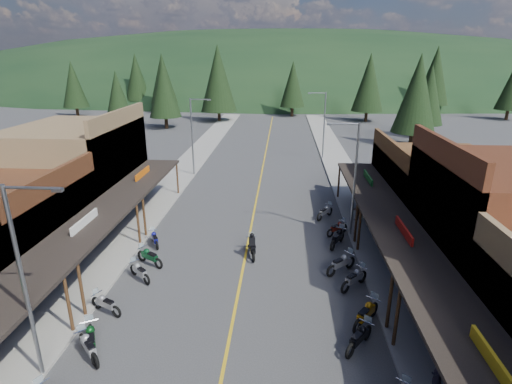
% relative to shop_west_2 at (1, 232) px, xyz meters
% --- Properties ---
extents(ground, '(220.00, 220.00, 0.00)m').
position_rel_shop_west_2_xyz_m(ground, '(13.75, -1.70, -2.53)').
color(ground, '#38383A').
rests_on(ground, ground).
extents(centerline, '(0.15, 90.00, 0.01)m').
position_rel_shop_west_2_xyz_m(centerline, '(13.75, 18.30, -2.53)').
color(centerline, gold).
rests_on(centerline, ground).
extents(sidewalk_west, '(3.40, 94.00, 0.15)m').
position_rel_shop_west_2_xyz_m(sidewalk_west, '(5.05, 18.30, -2.46)').
color(sidewalk_west, gray).
rests_on(sidewalk_west, ground).
extents(sidewalk_east, '(3.40, 94.00, 0.15)m').
position_rel_shop_west_2_xyz_m(sidewalk_east, '(22.45, 18.30, -2.46)').
color(sidewalk_east, gray).
rests_on(sidewalk_east, ground).
extents(shop_west_2, '(10.90, 9.00, 6.20)m').
position_rel_shop_west_2_xyz_m(shop_west_2, '(0.00, 0.00, 0.00)').
color(shop_west_2, '#3F2111').
rests_on(shop_west_2, ground).
extents(shop_west_3, '(10.90, 10.20, 8.20)m').
position_rel_shop_west_2_xyz_m(shop_west_3, '(-0.03, 9.60, 0.99)').
color(shop_west_3, brown).
rests_on(shop_west_3, ground).
extents(shop_east_2, '(10.90, 9.00, 8.20)m').
position_rel_shop_west_2_xyz_m(shop_east_2, '(27.54, 0.00, 0.99)').
color(shop_east_2, '#562B19').
rests_on(shop_east_2, ground).
extents(shop_east_3, '(10.90, 10.20, 6.20)m').
position_rel_shop_west_2_xyz_m(shop_east_3, '(27.51, 9.60, -0.00)').
color(shop_east_3, '#4C2D16').
rests_on(shop_east_3, ground).
extents(streetlight_0, '(2.16, 0.18, 8.00)m').
position_rel_shop_west_2_xyz_m(streetlight_0, '(6.80, -7.70, 1.93)').
color(streetlight_0, gray).
rests_on(streetlight_0, ground).
extents(streetlight_1, '(2.16, 0.18, 8.00)m').
position_rel_shop_west_2_xyz_m(streetlight_1, '(6.80, 20.30, 1.93)').
color(streetlight_1, gray).
rests_on(streetlight_1, ground).
extents(streetlight_2, '(2.16, 0.18, 8.00)m').
position_rel_shop_west_2_xyz_m(streetlight_2, '(20.71, 6.30, 1.93)').
color(streetlight_2, gray).
rests_on(streetlight_2, ground).
extents(streetlight_3, '(2.16, 0.18, 8.00)m').
position_rel_shop_west_2_xyz_m(streetlight_3, '(20.71, 28.30, 1.93)').
color(streetlight_3, gray).
rests_on(streetlight_3, ground).
extents(ridge_hill, '(310.00, 140.00, 60.00)m').
position_rel_shop_west_2_xyz_m(ridge_hill, '(13.75, 133.30, -2.53)').
color(ridge_hill, black).
rests_on(ridge_hill, ground).
extents(pine_0, '(5.04, 5.04, 11.00)m').
position_rel_shop_west_2_xyz_m(pine_0, '(-26.25, 60.30, 3.95)').
color(pine_0, black).
rests_on(pine_0, ground).
extents(pine_1, '(5.88, 5.88, 12.50)m').
position_rel_shop_west_2_xyz_m(pine_1, '(-10.25, 68.30, 4.70)').
color(pine_1, black).
rests_on(pine_1, ground).
extents(pine_2, '(6.72, 6.72, 14.00)m').
position_rel_shop_west_2_xyz_m(pine_2, '(3.75, 56.30, 5.46)').
color(pine_2, black).
rests_on(pine_2, ground).
extents(pine_3, '(5.04, 5.04, 11.00)m').
position_rel_shop_west_2_xyz_m(pine_3, '(17.75, 64.30, 3.95)').
color(pine_3, black).
rests_on(pine_3, ground).
extents(pine_4, '(5.88, 5.88, 12.50)m').
position_rel_shop_west_2_xyz_m(pine_4, '(31.75, 58.30, 4.70)').
color(pine_4, black).
rests_on(pine_4, ground).
extents(pine_5, '(6.72, 6.72, 14.00)m').
position_rel_shop_west_2_xyz_m(pine_5, '(47.75, 70.30, 5.46)').
color(pine_5, black).
rests_on(pine_5, ground).
extents(pine_7, '(5.88, 5.88, 12.50)m').
position_rel_shop_west_2_xyz_m(pine_7, '(-18.25, 74.30, 4.70)').
color(pine_7, black).
rests_on(pine_7, ground).
extents(pine_8, '(4.48, 4.48, 10.00)m').
position_rel_shop_west_2_xyz_m(pine_8, '(-8.25, 38.30, 3.44)').
color(pine_8, black).
rests_on(pine_8, ground).
extents(pine_9, '(4.93, 4.93, 10.80)m').
position_rel_shop_west_2_xyz_m(pine_9, '(37.75, 43.30, 3.85)').
color(pine_9, black).
rests_on(pine_9, ground).
extents(pine_10, '(5.38, 5.38, 11.60)m').
position_rel_shop_west_2_xyz_m(pine_10, '(-4.25, 48.30, 4.25)').
color(pine_10, black).
rests_on(pine_10, ground).
extents(pine_11, '(5.82, 5.82, 12.40)m').
position_rel_shop_west_2_xyz_m(pine_11, '(33.75, 36.30, 4.65)').
color(pine_11, black).
rests_on(pine_11, ground).
extents(bike_west_5, '(2.00, 2.03, 1.22)m').
position_rel_shop_west_2_xyz_m(bike_west_5, '(8.05, -6.60, -1.92)').
color(bike_west_5, '#9C9BA0').
rests_on(bike_west_5, ground).
extents(bike_west_6, '(1.73, 2.35, 1.29)m').
position_rel_shop_west_2_xyz_m(bike_west_6, '(7.98, -6.19, -1.89)').
color(bike_west_6, '#0B3A14').
rests_on(bike_west_6, ground).
extents(bike_west_7, '(2.07, 1.48, 1.14)m').
position_rel_shop_west_2_xyz_m(bike_west_7, '(7.46, -3.56, -1.97)').
color(bike_west_7, gray).
rests_on(bike_west_7, ground).
extents(bike_west_8, '(1.95, 1.84, 1.15)m').
position_rel_shop_west_2_xyz_m(bike_west_8, '(8.07, -0.43, -1.96)').
color(bike_west_8, '#99999E').
rests_on(bike_west_8, ground).
extents(bike_west_9, '(2.21, 1.77, 1.24)m').
position_rel_shop_west_2_xyz_m(bike_west_9, '(8.09, 1.26, -1.92)').
color(bike_west_9, '#0D4422').
rests_on(bike_west_9, ground).
extents(bike_west_10, '(1.47, 1.98, 1.09)m').
position_rel_shop_west_2_xyz_m(bike_west_10, '(7.59, 3.85, -1.99)').
color(bike_west_10, navy).
rests_on(bike_west_10, ground).
extents(bike_east_6, '(1.88, 2.14, 1.23)m').
position_rel_shop_west_2_xyz_m(bike_east_6, '(19.43, -5.27, -1.92)').
color(bike_east_6, black).
rests_on(bike_east_6, ground).
extents(bike_east_7, '(2.01, 2.32, 1.32)m').
position_rel_shop_west_2_xyz_m(bike_east_7, '(20.03, -3.61, -1.87)').
color(bike_east_7, '#AA6E0C').
rests_on(bike_east_7, ground).
extents(bike_east_8, '(2.07, 2.11, 1.27)m').
position_rel_shop_west_2_xyz_m(bike_east_8, '(20.00, -0.44, -1.90)').
color(bike_east_8, gray).
rests_on(bike_east_8, ground).
extents(bike_east_9, '(2.23, 2.07, 1.31)m').
position_rel_shop_west_2_xyz_m(bike_east_9, '(19.50, 1.15, -1.88)').
color(bike_east_9, gray).
rests_on(bike_east_9, ground).
extents(bike_east_10, '(1.72, 2.34, 1.29)m').
position_rel_shop_west_2_xyz_m(bike_east_10, '(19.72, 4.61, -1.89)').
color(bike_east_10, black).
rests_on(bike_east_10, ground).
extents(bike_east_11, '(1.90, 1.75, 1.11)m').
position_rel_shop_west_2_xyz_m(bike_east_11, '(19.94, 6.40, -1.98)').
color(bike_east_11, maroon).
rests_on(bike_east_11, ground).
extents(bike_east_12, '(1.82, 2.08, 1.19)m').
position_rel_shop_west_2_xyz_m(bike_east_12, '(19.35, 9.38, -1.94)').
color(bike_east_12, gray).
rests_on(bike_east_12, ground).
extents(rider_on_bike, '(1.10, 2.32, 1.69)m').
position_rel_shop_west_2_xyz_m(rider_on_bike, '(14.19, 2.83, -1.85)').
color(rider_on_bike, black).
rests_on(rider_on_bike, ground).
extents(pedestrian_east_a, '(0.52, 0.67, 1.63)m').
position_rel_shop_west_2_xyz_m(pedestrian_east_a, '(21.78, -7.69, -1.57)').
color(pedestrian_east_a, black).
rests_on(pedestrian_east_a, sidewalk_east).
extents(pedestrian_east_b, '(0.95, 0.92, 1.73)m').
position_rel_shop_west_2_xyz_m(pedestrian_east_b, '(21.71, 8.94, -1.52)').
color(pedestrian_east_b, brown).
rests_on(pedestrian_east_b, sidewalk_east).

